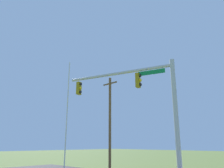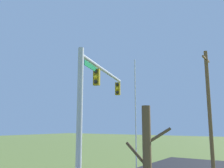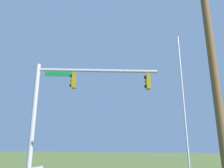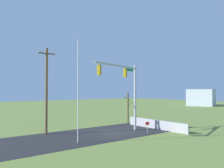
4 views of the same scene
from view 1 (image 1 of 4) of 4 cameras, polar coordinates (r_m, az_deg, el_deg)
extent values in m
cylinder|color=#B2B5BA|center=(13.57, 16.14, -9.23)|extent=(0.28, 0.28, 7.65)
cylinder|color=#B2B5BA|center=(15.47, 1.30, 2.70)|extent=(7.31, 2.42, 0.20)
cube|color=#0F7238|center=(14.54, 9.95, 2.95)|extent=(1.73, 0.56, 0.28)
cube|color=#937A0F|center=(14.70, 6.64, 0.91)|extent=(0.34, 0.41, 0.96)
sphere|color=black|center=(14.73, 7.15, 2.10)|extent=(0.22, 0.22, 0.22)
sphere|color=yellow|center=(14.65, 7.19, 0.98)|extent=(0.22, 0.22, 0.22)
sphere|color=black|center=(14.57, 7.23, -0.15)|extent=(0.22, 0.22, 0.22)
cube|color=#937A0F|center=(16.86, -8.47, -1.11)|extent=(0.34, 0.41, 0.96)
sphere|color=black|center=(16.85, -8.02, -0.06)|extent=(0.22, 0.22, 0.22)
sphere|color=yellow|center=(16.77, -8.06, -1.05)|extent=(0.22, 0.22, 0.22)
sphere|color=black|center=(16.71, -8.09, -2.05)|extent=(0.22, 0.22, 0.22)
cylinder|color=silver|center=(18.38, -11.49, -8.31)|extent=(0.10, 0.10, 9.31)
cylinder|color=brown|center=(22.42, -0.54, -9.86)|extent=(0.26, 0.26, 9.25)
cube|color=brown|center=(23.14, -0.51, 0.11)|extent=(1.90, 0.12, 0.12)
camera|label=2|loc=(19.74, 51.34, -5.80)|focal=38.71mm
camera|label=3|loc=(27.32, 13.56, -14.43)|focal=35.07mm
camera|label=4|loc=(26.71, -62.36, -2.43)|focal=36.79mm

